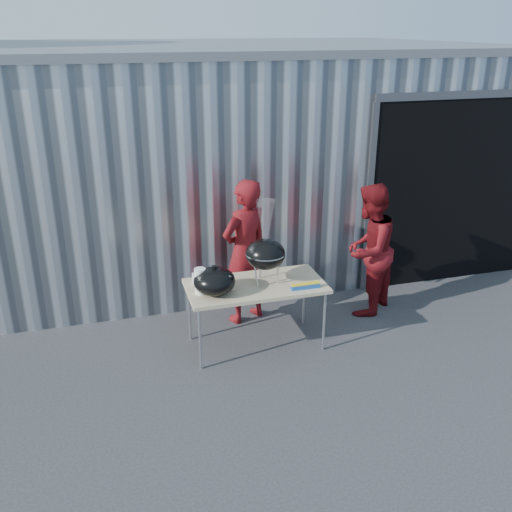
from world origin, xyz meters
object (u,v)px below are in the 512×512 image
object	(u,v)px
kettle_grill	(265,247)
person_bystander	(368,250)
folding_table	(256,288)
person_cook	(245,252)

from	to	relation	value
kettle_grill	person_bystander	xyz separation A→B (m)	(1.44, 0.41, -0.35)
kettle_grill	person_bystander	bearing A→B (deg)	15.93
folding_table	person_cook	size ratio (longest dim) A/B	0.85
folding_table	person_cook	xyz separation A→B (m)	(0.05, 0.64, 0.17)
folding_table	person_bystander	world-z (taller)	person_bystander
kettle_grill	person_cook	bearing A→B (deg)	95.17
person_cook	person_bystander	distance (m)	1.51
person_bystander	folding_table	bearing A→B (deg)	-24.74
folding_table	person_cook	distance (m)	0.66
person_cook	person_bystander	bearing A→B (deg)	147.07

